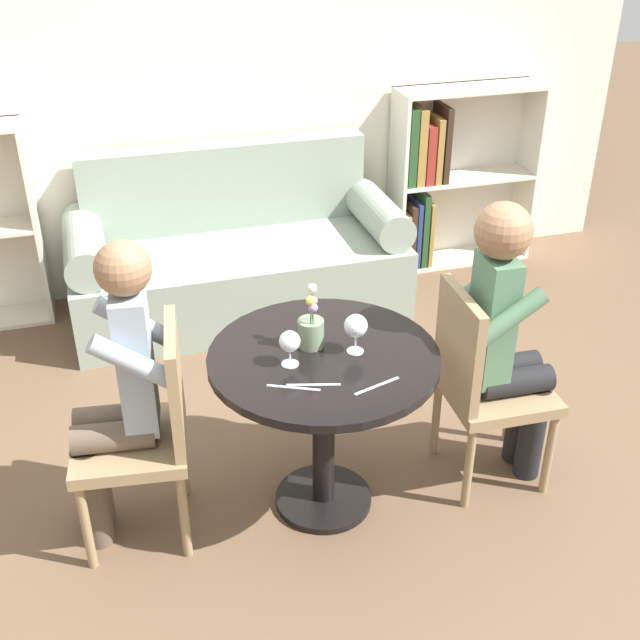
{
  "coord_description": "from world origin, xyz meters",
  "views": [
    {
      "loc": [
        -0.73,
        -2.42,
        2.33
      ],
      "look_at": [
        0.0,
        0.05,
        0.85
      ],
      "focal_mm": 45.0,
      "sensor_mm": 36.0,
      "label": 1
    }
  ],
  "objects_px": {
    "bookshelf_right": "(442,178)",
    "chair_right": "(482,379)",
    "person_right": "(507,337)",
    "wine_glass_right": "(356,326)",
    "chair_left": "(148,426)",
    "person_left": "(118,392)",
    "flower_vase": "(311,328)",
    "couch": "(237,260)",
    "wine_glass_left": "(290,342)"
  },
  "relations": [
    {
      "from": "bookshelf_right",
      "to": "wine_glass_right",
      "type": "xyz_separation_m",
      "value": [
        -1.28,
        -2.04,
        0.27
      ]
    },
    {
      "from": "person_right",
      "to": "couch",
      "type": "bearing_deg",
      "value": 25.26
    },
    {
      "from": "chair_right",
      "to": "person_left",
      "type": "distance_m",
      "value": 1.44
    },
    {
      "from": "person_left",
      "to": "flower_vase",
      "type": "bearing_deg",
      "value": 96.89
    },
    {
      "from": "wine_glass_left",
      "to": "bookshelf_right",
      "type": "bearing_deg",
      "value": 53.25
    },
    {
      "from": "person_right",
      "to": "wine_glass_left",
      "type": "xyz_separation_m",
      "value": [
        -0.89,
        -0.01,
        0.13
      ]
    },
    {
      "from": "flower_vase",
      "to": "couch",
      "type": "bearing_deg",
      "value": 89.02
    },
    {
      "from": "chair_right",
      "to": "chair_left",
      "type": "bearing_deg",
      "value": 89.24
    },
    {
      "from": "person_right",
      "to": "wine_glass_right",
      "type": "height_order",
      "value": "person_right"
    },
    {
      "from": "chair_right",
      "to": "person_right",
      "type": "xyz_separation_m",
      "value": [
        0.09,
        -0.01,
        0.19
      ]
    },
    {
      "from": "chair_right",
      "to": "person_right",
      "type": "height_order",
      "value": "person_right"
    },
    {
      "from": "person_left",
      "to": "wine_glass_left",
      "type": "relative_size",
      "value": 8.98
    },
    {
      "from": "couch",
      "to": "flower_vase",
      "type": "distance_m",
      "value": 1.75
    },
    {
      "from": "couch",
      "to": "wine_glass_right",
      "type": "distance_m",
      "value": 1.85
    },
    {
      "from": "bookshelf_right",
      "to": "chair_right",
      "type": "distance_m",
      "value": 2.16
    },
    {
      "from": "person_right",
      "to": "wine_glass_left",
      "type": "distance_m",
      "value": 0.9
    },
    {
      "from": "chair_left",
      "to": "wine_glass_right",
      "type": "xyz_separation_m",
      "value": [
        0.79,
        -0.07,
        0.34
      ]
    },
    {
      "from": "wine_glass_left",
      "to": "wine_glass_right",
      "type": "bearing_deg",
      "value": 3.63
    },
    {
      "from": "couch",
      "to": "chair_left",
      "type": "xyz_separation_m",
      "value": [
        -0.67,
        -1.7,
        0.18
      ]
    },
    {
      "from": "chair_left",
      "to": "person_left",
      "type": "relative_size",
      "value": 0.72
    },
    {
      "from": "couch",
      "to": "chair_right",
      "type": "height_order",
      "value": "couch"
    },
    {
      "from": "person_right",
      "to": "wine_glass_right",
      "type": "bearing_deg",
      "value": 91.75
    },
    {
      "from": "wine_glass_left",
      "to": "flower_vase",
      "type": "bearing_deg",
      "value": 43.27
    },
    {
      "from": "couch",
      "to": "flower_vase",
      "type": "xyz_separation_m",
      "value": [
        -0.03,
        -1.68,
        0.49
      ]
    },
    {
      "from": "couch",
      "to": "person_left",
      "type": "distance_m",
      "value": 1.87
    },
    {
      "from": "bookshelf_right",
      "to": "chair_right",
      "type": "bearing_deg",
      "value": -109.64
    },
    {
      "from": "flower_vase",
      "to": "wine_glass_left",
      "type": "bearing_deg",
      "value": -136.73
    },
    {
      "from": "chair_right",
      "to": "person_left",
      "type": "relative_size",
      "value": 0.72
    },
    {
      "from": "bookshelf_right",
      "to": "wine_glass_left",
      "type": "bearing_deg",
      "value": -126.75
    },
    {
      "from": "wine_glass_left",
      "to": "chair_left",
      "type": "bearing_deg",
      "value": 170.73
    },
    {
      "from": "chair_right",
      "to": "wine_glass_left",
      "type": "bearing_deg",
      "value": 93.42
    },
    {
      "from": "couch",
      "to": "person_right",
      "type": "bearing_deg",
      "value": -66.98
    },
    {
      "from": "wine_glass_right",
      "to": "chair_left",
      "type": "bearing_deg",
      "value": 174.89
    },
    {
      "from": "bookshelf_right",
      "to": "chair_right",
      "type": "height_order",
      "value": "bookshelf_right"
    },
    {
      "from": "bookshelf_right",
      "to": "person_right",
      "type": "relative_size",
      "value": 0.91
    },
    {
      "from": "person_left",
      "to": "wine_glass_right",
      "type": "height_order",
      "value": "person_left"
    },
    {
      "from": "chair_right",
      "to": "flower_vase",
      "type": "bearing_deg",
      "value": 85.19
    },
    {
      "from": "chair_left",
      "to": "chair_right",
      "type": "xyz_separation_m",
      "value": [
        1.34,
        -0.07,
        0.0
      ]
    },
    {
      "from": "person_left",
      "to": "wine_glass_left",
      "type": "height_order",
      "value": "person_left"
    },
    {
      "from": "bookshelf_right",
      "to": "wine_glass_left",
      "type": "relative_size",
      "value": 8.23
    },
    {
      "from": "wine_glass_right",
      "to": "wine_glass_left",
      "type": "bearing_deg",
      "value": -176.37
    },
    {
      "from": "person_right",
      "to": "bookshelf_right",
      "type": "bearing_deg",
      "value": -15.2
    },
    {
      "from": "couch",
      "to": "person_left",
      "type": "xyz_separation_m",
      "value": [
        -0.76,
        -1.68,
        0.35
      ]
    },
    {
      "from": "person_right",
      "to": "flower_vase",
      "type": "height_order",
      "value": "person_right"
    },
    {
      "from": "chair_right",
      "to": "couch",
      "type": "bearing_deg",
      "value": 22.95
    },
    {
      "from": "bookshelf_right",
      "to": "chair_left",
      "type": "xyz_separation_m",
      "value": [
        -2.06,
        -1.96,
        -0.08
      ]
    },
    {
      "from": "couch",
      "to": "wine_glass_left",
      "type": "xyz_separation_m",
      "value": [
        -0.14,
        -1.78,
        0.51
      ]
    },
    {
      "from": "bookshelf_right",
      "to": "chair_right",
      "type": "relative_size",
      "value": 1.27
    },
    {
      "from": "person_left",
      "to": "wine_glass_left",
      "type": "distance_m",
      "value": 0.65
    },
    {
      "from": "bookshelf_right",
      "to": "wine_glass_right",
      "type": "bearing_deg",
      "value": -122.08
    }
  ]
}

